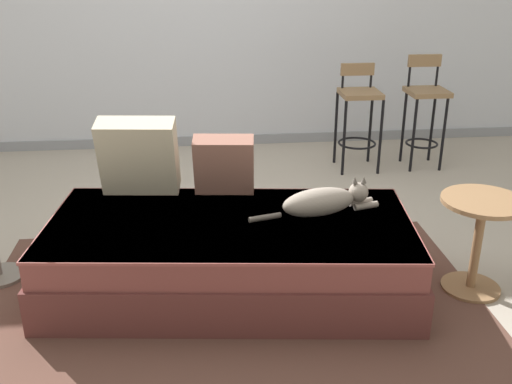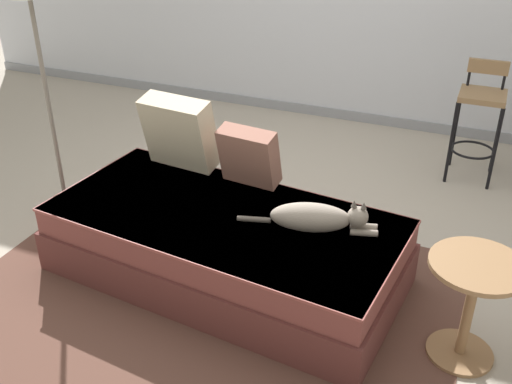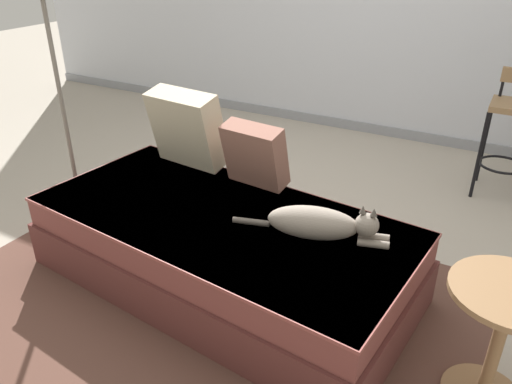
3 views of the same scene
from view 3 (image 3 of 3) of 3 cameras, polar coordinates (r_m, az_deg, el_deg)
The scene contains 9 objects.
ground_plane at distance 3.02m, azimuth 0.24°, elevation -6.06°, with size 16.00×16.00×0.00m, color #A89E8E.
wall_baseboard_trim at distance 4.85m, azimuth 12.80°, elevation 7.15°, with size 8.00×0.02×0.09m, color gray.
area_rug at distance 2.55m, azimuth -7.50°, elevation -13.53°, with size 2.67×2.05×0.01m, color brown.
couch at distance 2.62m, azimuth -3.95°, elevation -6.42°, with size 2.06×1.16×0.41m.
throw_pillow_corner at distance 3.00m, azimuth -7.87°, elevation 7.23°, with size 0.47×0.30×0.47m.
throw_pillow_middle at distance 2.73m, azimuth -0.10°, elevation 4.26°, with size 0.36×0.24×0.36m.
cat at distance 2.31m, azimuth 7.24°, elevation -3.57°, with size 0.74×0.27×0.19m.
bar_stool_near_window at distance 3.84m, azimuth 27.23°, elevation 6.86°, with size 0.33×0.33×0.87m.
side_table at distance 2.13m, azimuth 26.20°, elevation -14.03°, with size 0.44×0.44×0.54m.
Camera 3 is at (1.20, -2.22, 1.66)m, focal length 35.00 mm.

